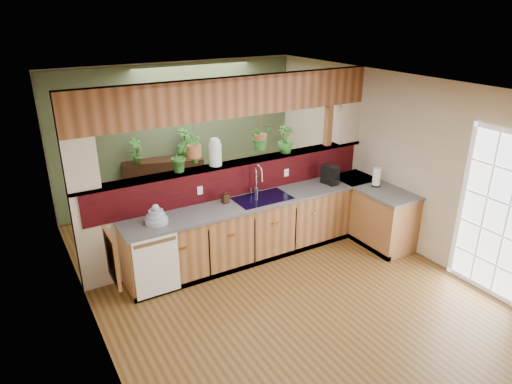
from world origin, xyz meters
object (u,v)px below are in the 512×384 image
dish_stack (156,217)px  shelving_console (165,184)px  glass_jar (215,151)px  coffee_maker (330,176)px  soap_dispenser (225,196)px  faucet (257,178)px  paper_towel (377,177)px

dish_stack → shelving_console: bearing=68.3°
glass_jar → shelving_console: bearing=93.9°
dish_stack → glass_jar: size_ratio=0.73×
coffee_maker → shelving_console: (-1.90, 2.31, -0.54)m
soap_dispenser → coffee_maker: size_ratio=0.67×
dish_stack → faucet: bearing=5.9°
dish_stack → soap_dispenser: (1.05, 0.13, 0.02)m
soap_dispenser → coffee_maker: bearing=-5.0°
paper_towel → glass_jar: bearing=160.0°
dish_stack → coffee_maker: (2.81, -0.02, 0.05)m
soap_dispenser → shelving_console: 2.22m
coffee_maker → shelving_console: bearing=112.8°
paper_towel → coffee_maker: bearing=141.7°
coffee_maker → paper_towel: (0.55, -0.43, 0.00)m
faucet → soap_dispenser: (-0.54, -0.04, -0.16)m
dish_stack → glass_jar: glass_jar is taller
faucet → dish_stack: size_ratio=1.59×
dish_stack → soap_dispenser: size_ratio=1.52×
coffee_maker → glass_jar: (-1.77, 0.41, 0.56)m
soap_dispenser → paper_towel: (2.31, -0.59, 0.04)m
glass_jar → dish_stack: bearing=-159.7°
soap_dispenser → coffee_maker: coffee_maker is taller
coffee_maker → faucet: bearing=154.4°
faucet → glass_jar: 0.75m
faucet → soap_dispenser: 0.57m
coffee_maker → glass_jar: 1.90m
paper_towel → shelving_console: bearing=131.8°
dish_stack → coffee_maker: coffee_maker is taller
soap_dispenser → shelving_console: soap_dispenser is taller
shelving_console → dish_stack: bearing=-94.9°
dish_stack → coffee_maker: size_ratio=1.01×
faucet → paper_towel: bearing=-19.5°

